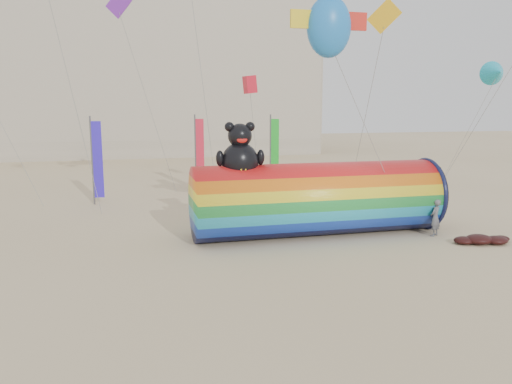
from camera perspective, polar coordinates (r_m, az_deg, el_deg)
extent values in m
plane|color=#CCB58C|center=(18.88, -0.35, -8.02)|extent=(160.00, 160.00, 0.00)
cube|color=#B7AD99|center=(64.04, -21.74, 12.97)|extent=(60.00, 15.00, 20.00)
cube|color=#28303D|center=(56.59, -22.75, 13.91)|extent=(59.50, 0.12, 17.00)
cylinder|color=red|center=(22.66, 6.99, -0.79)|extent=(11.23, 3.27, 3.27)
torus|color=#0F1438|center=(25.17, 18.75, -0.18)|extent=(0.22, 3.43, 3.43)
cylinder|color=black|center=(25.24, 19.00, -0.16)|extent=(0.06, 3.24, 3.24)
ellipsoid|color=black|center=(21.37, -1.84, 3.46)|extent=(1.60, 1.43, 1.68)
ellipsoid|color=yellow|center=(20.88, -1.54, 3.05)|extent=(0.82, 0.36, 0.72)
sphere|color=black|center=(21.27, -1.86, 6.46)|extent=(1.03, 1.03, 1.03)
sphere|color=black|center=(21.16, -3.06, 7.45)|extent=(0.41, 0.41, 0.41)
sphere|color=black|center=(21.36, -0.68, 7.48)|extent=(0.41, 0.41, 0.41)
ellipsoid|color=red|center=(20.87, -1.61, 6.01)|extent=(0.45, 0.16, 0.29)
ellipsoid|color=black|center=(21.09, -4.15, 3.86)|extent=(0.34, 0.34, 0.67)
ellipsoid|color=black|center=(21.47, 0.53, 3.99)|extent=(0.34, 0.34, 0.67)
imported|color=#5B5C63|center=(23.75, 19.79, -2.78)|extent=(0.73, 0.68, 1.68)
ellipsoid|color=#3F0D0B|center=(23.23, 24.12, -4.96)|extent=(1.17, 0.99, 0.41)
ellipsoid|color=#3F0D0B|center=(23.53, 25.76, -4.98)|extent=(0.99, 0.84, 0.34)
ellipsoid|color=#3F0D0B|center=(22.99, 22.71, -5.12)|extent=(0.91, 0.77, 0.32)
ellipsoid|color=#3F0D0B|center=(23.73, 24.09, -4.82)|extent=(0.78, 0.66, 0.27)
ellipsoid|color=#3F0D0B|center=(24.08, 26.21, -4.80)|extent=(0.73, 0.62, 0.25)
cylinder|color=#59595E|center=(30.77, -18.21, 3.41)|extent=(0.10, 0.10, 5.20)
cube|color=#311CD5|center=(30.75, -17.64, 3.53)|extent=(0.56, 0.06, 4.50)
cylinder|color=#59595E|center=(34.42, -6.93, 4.48)|extent=(0.10, 0.10, 5.20)
cube|color=red|center=(34.46, -6.42, 4.57)|extent=(0.56, 0.06, 4.50)
cylinder|color=#59595E|center=(33.91, 1.65, 4.46)|extent=(0.10, 0.10, 5.20)
cube|color=green|center=(34.00, 2.16, 4.56)|extent=(0.56, 0.06, 4.50)
ellipsoid|color=blue|center=(19.42, 8.33, 18.17)|extent=(1.67, 1.30, 2.22)
cube|color=red|center=(30.95, -0.70, 12.18)|extent=(0.65, 0.65, 1.04)
cube|color=purple|center=(28.53, -15.41, 20.07)|extent=(0.90, 0.06, 1.26)
cube|color=yellow|center=(23.90, 14.46, 18.88)|extent=(0.89, 0.06, 1.25)
cone|color=#18A5C6|center=(33.49, 25.74, 12.19)|extent=(1.43, 1.43, 1.28)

